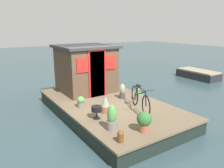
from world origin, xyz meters
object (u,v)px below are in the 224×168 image
(houseboat_cabin, at_px, (86,68))
(potted_plant_thyme, at_px, (122,91))
(potted_plant_fern, at_px, (105,105))
(bicycle, at_px, (140,99))
(potted_plant_geranium, at_px, (138,93))
(charcoal_grill, at_px, (97,109))
(potted_plant_ivy, at_px, (81,102))
(potted_plant_mint, at_px, (144,121))
(mooring_bollard, at_px, (120,136))
(dinghy_boat, at_px, (198,74))
(potted_plant_lavender, at_px, (112,118))

(houseboat_cabin, height_order, potted_plant_thyme, houseboat_cabin)
(houseboat_cabin, bearing_deg, potted_plant_fern, 166.46)
(bicycle, height_order, potted_plant_geranium, bicycle)
(charcoal_grill, bearing_deg, potted_plant_ivy, -1.36)
(bicycle, relative_size, potted_plant_mint, 3.09)
(potted_plant_thyme, height_order, mooring_bollard, potted_plant_thyme)
(potted_plant_fern, xyz_separation_m, potted_plant_thyme, (0.82, -1.24, 0.02))
(potted_plant_mint, bearing_deg, dinghy_boat, -62.48)
(potted_plant_lavender, bearing_deg, houseboat_cabin, -16.77)
(potted_plant_lavender, bearing_deg, potted_plant_ivy, -1.28)
(houseboat_cabin, xyz_separation_m, potted_plant_thyme, (-1.63, -0.65, -0.67))
(potted_plant_mint, distance_m, potted_plant_lavender, 0.81)
(potted_plant_mint, bearing_deg, potted_plant_lavender, 49.22)
(potted_plant_ivy, xyz_separation_m, dinghy_boat, (1.73, -8.60, -0.41))
(bicycle, relative_size, potted_plant_ivy, 4.54)
(potted_plant_mint, relative_size, potted_plant_ivy, 1.47)
(potted_plant_mint, bearing_deg, potted_plant_geranium, -36.62)
(potted_plant_lavender, xyz_separation_m, mooring_bollard, (-0.63, 0.18, -0.16))
(mooring_bollard, relative_size, dinghy_boat, 0.11)
(potted_plant_mint, height_order, dinghy_boat, potted_plant_mint)
(potted_plant_thyme, distance_m, mooring_bollard, 3.17)
(potted_plant_lavender, bearing_deg, potted_plant_fern, -23.62)
(potted_plant_mint, xyz_separation_m, potted_plant_lavender, (0.53, 0.61, 0.02))
(bicycle, relative_size, charcoal_grill, 4.37)
(bicycle, height_order, dinghy_boat, bicycle)
(potted_plant_mint, height_order, mooring_bollard, potted_plant_mint)
(potted_plant_fern, xyz_separation_m, dinghy_boat, (2.56, -8.17, -0.47))
(houseboat_cabin, xyz_separation_m, potted_plant_mint, (-4.07, 0.45, -0.65))
(charcoal_grill, bearing_deg, potted_plant_fern, -59.36)
(potted_plant_lavender, bearing_deg, potted_plant_mint, -130.78)
(potted_plant_fern, xyz_separation_m, charcoal_grill, (-0.27, 0.46, 0.03))
(bicycle, distance_m, dinghy_boat, 7.81)
(potted_plant_fern, relative_size, potted_plant_ivy, 1.45)
(dinghy_boat, bearing_deg, charcoal_grill, 108.20)
(potted_plant_mint, height_order, potted_plant_fern, potted_plant_mint)
(potted_plant_fern, distance_m, dinghy_boat, 8.57)
(potted_plant_ivy, distance_m, mooring_bollard, 2.57)
(potted_plant_thyme, bearing_deg, potted_plant_fern, 123.60)
(dinghy_boat, bearing_deg, bicycle, 112.81)
(potted_plant_fern, distance_m, potted_plant_geranium, 1.67)
(potted_plant_ivy, xyz_separation_m, charcoal_grill, (-1.11, 0.03, 0.09))
(potted_plant_fern, distance_m, mooring_bollard, 1.85)
(houseboat_cabin, relative_size, potted_plant_ivy, 6.03)
(potted_plant_fern, bearing_deg, bicycle, -114.63)
(bicycle, xyz_separation_m, potted_plant_geranium, (0.84, -0.63, -0.12))
(potted_plant_fern, bearing_deg, potted_plant_lavender, 156.38)
(potted_plant_geranium, bearing_deg, mooring_bollard, 132.68)
(bicycle, distance_m, potted_plant_thyme, 1.30)
(potted_plant_fern, bearing_deg, potted_plant_mint, -175.14)
(potted_plant_geranium, bearing_deg, bicycle, 142.81)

